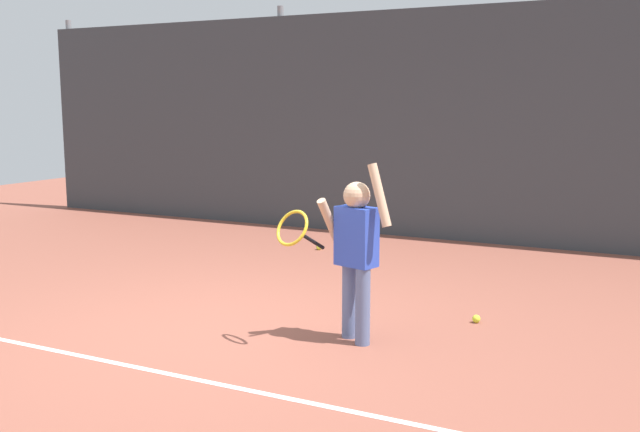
% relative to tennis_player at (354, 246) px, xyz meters
% --- Properties ---
extents(ground_plane, '(20.00, 20.00, 0.00)m').
position_rel_tennis_player_xyz_m(ground_plane, '(-1.04, -0.26, -0.73)').
color(ground_plane, brown).
extents(court_line_baseline, '(9.00, 0.05, 0.00)m').
position_rel_tennis_player_xyz_m(court_line_baseline, '(-1.04, -1.16, -0.72)').
color(court_line_baseline, white).
rests_on(court_line_baseline, ground).
extents(back_fence_windscreen, '(12.36, 0.08, 2.97)m').
position_rel_tennis_player_xyz_m(back_fence_windscreen, '(-1.04, 4.29, 0.76)').
color(back_fence_windscreen, '#383D42').
rests_on(back_fence_windscreen, ground).
extents(fence_post_0, '(0.09, 0.09, 3.12)m').
position_rel_tennis_player_xyz_m(fence_post_0, '(-7.07, 4.35, 0.83)').
color(fence_post_0, slate).
rests_on(fence_post_0, ground).
extents(fence_post_1, '(0.09, 0.09, 3.12)m').
position_rel_tennis_player_xyz_m(fence_post_1, '(-3.05, 4.35, 0.83)').
color(fence_post_1, slate).
rests_on(fence_post_1, ground).
extents(fence_post_2, '(0.09, 0.09, 3.12)m').
position_rel_tennis_player_xyz_m(fence_post_2, '(0.97, 4.35, 0.83)').
color(fence_post_2, slate).
rests_on(fence_post_2, ground).
extents(tennis_player, '(0.83, 0.57, 1.35)m').
position_rel_tennis_player_xyz_m(tennis_player, '(0.00, 0.00, 0.00)').
color(tennis_player, slate).
rests_on(tennis_player, ground).
extents(tennis_ball_0, '(0.07, 0.07, 0.07)m').
position_rel_tennis_player_xyz_m(tennis_ball_0, '(-1.74, 2.93, -0.69)').
color(tennis_ball_0, '#CCE033').
rests_on(tennis_ball_0, ground).
extents(tennis_ball_1, '(0.07, 0.07, 0.07)m').
position_rel_tennis_player_xyz_m(tennis_ball_1, '(0.72, 0.86, -0.69)').
color(tennis_ball_1, '#CCE033').
rests_on(tennis_ball_1, ground).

